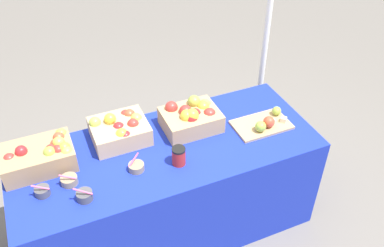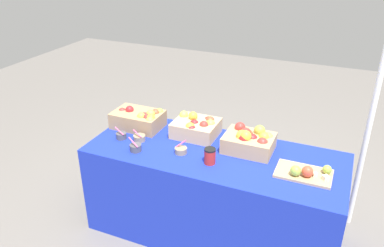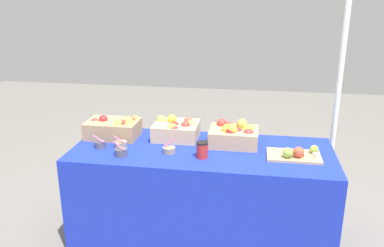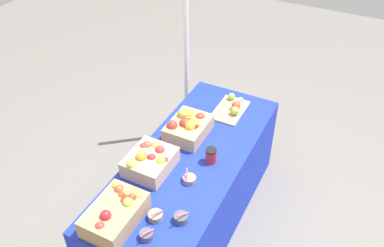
{
  "view_description": "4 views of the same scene",
  "coord_description": "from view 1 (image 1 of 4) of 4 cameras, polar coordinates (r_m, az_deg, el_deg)",
  "views": [
    {
      "loc": [
        -0.62,
        -1.83,
        2.46
      ],
      "look_at": [
        0.19,
        0.03,
        0.85
      ],
      "focal_mm": 39.16,
      "sensor_mm": 36.0,
      "label": 1
    },
    {
      "loc": [
        0.83,
        -2.35,
        2.19
      ],
      "look_at": [
        -0.19,
        0.02,
        0.93
      ],
      "focal_mm": 36.35,
      "sensor_mm": 36.0,
      "label": 2
    },
    {
      "loc": [
        0.36,
        -2.7,
        1.84
      ],
      "look_at": [
        -0.08,
        0.05,
        0.92
      ],
      "focal_mm": 37.41,
      "sensor_mm": 36.0,
      "label": 3
    },
    {
      "loc": [
        -1.94,
        -1.0,
        2.79
      ],
      "look_at": [
        0.09,
        0.03,
        0.97
      ],
      "focal_mm": 38.03,
      "sensor_mm": 36.0,
      "label": 4
    }
  ],
  "objects": [
    {
      "name": "apple_crate_left",
      "position": [
        2.56,
        -19.91,
        -4.13
      ],
      "size": [
        0.4,
        0.27,
        0.18
      ],
      "color": "tan",
      "rests_on": "table"
    },
    {
      "name": "sample_bowl_extra",
      "position": [
        2.44,
        -16.38,
        -7.43
      ],
      "size": [
        0.1,
        0.09,
        0.09
      ],
      "color": "gray",
      "rests_on": "table"
    },
    {
      "name": "sample_bowl_mid",
      "position": [
        2.34,
        -14.41,
        -9.49
      ],
      "size": [
        0.1,
        0.09,
        0.11
      ],
      "color": "#4C4C51",
      "rests_on": "table"
    },
    {
      "name": "apple_crate_middle",
      "position": [
        2.64,
        -9.75,
        -0.81
      ],
      "size": [
        0.34,
        0.29,
        0.18
      ],
      "color": "tan",
      "rests_on": "table"
    },
    {
      "name": "sample_bowl_near",
      "position": [
        2.45,
        -7.59,
        -5.87
      ],
      "size": [
        0.09,
        0.09,
        0.1
      ],
      "color": "gray",
      "rests_on": "table"
    },
    {
      "name": "ground_plane",
      "position": [
        3.13,
        -3.02,
        -13.48
      ],
      "size": [
        10.0,
        10.0,
        0.0
      ],
      "primitive_type": "plane",
      "color": "slate"
    },
    {
      "name": "sample_bowl_far",
      "position": [
        2.43,
        -19.71,
        -8.68
      ],
      "size": [
        0.09,
        0.08,
        0.1
      ],
      "color": "#4C4C51",
      "rests_on": "table"
    },
    {
      "name": "table",
      "position": [
        2.84,
        -3.27,
        -8.88
      ],
      "size": [
        1.9,
        0.76,
        0.74
      ],
      "primitive_type": "cube",
      "color": "#192DB7",
      "rests_on": "ground_plane"
    },
    {
      "name": "coffee_cup",
      "position": [
        2.44,
        -1.81,
        -4.45
      ],
      "size": [
        0.08,
        0.08,
        0.12
      ],
      "color": "red",
      "rests_on": "table"
    },
    {
      "name": "tent_pole",
      "position": [
        3.24,
        9.99,
        10.94
      ],
      "size": [
        0.04,
        0.04,
        1.98
      ],
      "primitive_type": "cylinder",
      "color": "white",
      "rests_on": "ground_plane"
    },
    {
      "name": "apple_crate_right",
      "position": [
        2.69,
        -0.07,
        0.92
      ],
      "size": [
        0.36,
        0.28,
        0.18
      ],
      "color": "tan",
      "rests_on": "table"
    },
    {
      "name": "cutting_board_front",
      "position": [
        2.76,
        9.84,
        0.05
      ],
      "size": [
        0.37,
        0.23,
        0.09
      ],
      "color": "tan",
      "rests_on": "table"
    }
  ]
}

